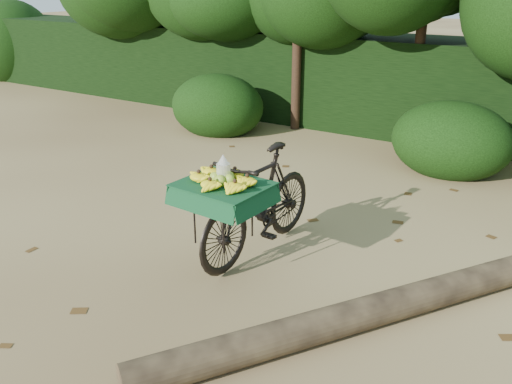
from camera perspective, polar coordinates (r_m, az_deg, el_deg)
The scene contains 7 objects.
ground at distance 6.02m, azimuth -5.20°, elevation -6.76°, with size 80.00×80.00×0.00m, color tan.
vendor_bicycle at distance 5.82m, azimuth 0.17°, elevation -1.02°, with size 0.89×2.00×1.19m.
fallen_log at distance 4.84m, azimuth 10.13°, elevation -12.78°, with size 0.29×0.29×3.97m, color brown.
hedge_backdrop at distance 11.13m, azimuth 15.07°, elevation 10.79°, with size 26.00×1.80×1.80m, color black.
tree_row at distance 10.46m, azimuth 10.72°, elevation 16.58°, with size 14.50×2.00×4.00m, color black, non-canonical shape.
bush_clumps at distance 9.22m, azimuth 13.81°, elevation 5.88°, with size 8.80×1.70×0.90m, color black, non-canonical shape.
leaf_litter at distance 6.48m, azimuth -1.71°, elevation -4.44°, with size 7.00×7.30×0.01m, color #513415, non-canonical shape.
Camera 1 is at (3.29, -4.16, 2.85)m, focal length 38.00 mm.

